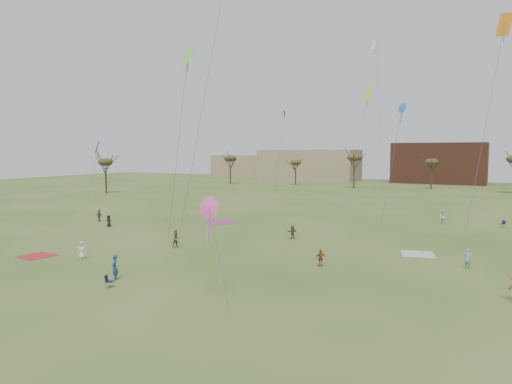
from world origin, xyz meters
The scene contains 21 objects.
ground centered at (0.00, 0.00, 0.00)m, with size 260.00×260.00×0.00m, color #32571B.
flyer_near_left centered at (-11.34, 0.43, 0.75)m, with size 0.74×0.48×1.51m, color white.
flyer_near_right centered at (-3.73, -3.20, 0.95)m, with size 0.69×0.46×1.90m, color #1F4D90.
spectator_fore_a centered at (8.36, 7.67, 0.73)m, with size 0.85×0.35×1.45m, color #9C411A.
spectator_fore_b centered at (-6.83, 8.06, 0.88)m, with size 0.85×0.66×1.75m, color #7A604D.
spectator_fore_c centered at (1.41, 17.79, 0.73)m, with size 1.35×0.43×1.46m, color brown.
flyer_mid_a centered at (-22.28, 14.17, 0.73)m, with size 0.72×0.47×1.47m, color black.
flyer_mid_c centered at (19.08, 12.74, 0.82)m, with size 0.60×0.39×1.64m, color #7CB1CE.
spectator_mid_d centered at (-26.54, 16.57, 0.83)m, with size 0.98×0.41×1.67m, color #823683.
spectator_mid_e centered at (14.80, 36.19, 0.92)m, with size 0.89×0.69×1.83m, color white.
flyer_far_a centered at (-20.93, 36.60, 0.92)m, with size 1.71×0.55×1.85m, color #297D4B.
blanket_red centered at (-15.68, -0.90, 0.00)m, with size 2.68×2.68×0.03m, color #AF232B.
blanket_cream centered at (14.70, 16.26, 0.00)m, with size 2.88×2.88×0.03m, color beige.
blanket_plum centered at (-11.63, 23.75, 0.00)m, with size 3.59×3.59×0.03m, color #A4328B.
camp_chair_center centered at (-2.66, -4.76, 0.26)m, with size 0.71×0.69×0.87m.
camp_chair_right centered at (21.66, 36.94, 0.26)m, with size 0.74×0.74×0.87m.
kites_aloft centered at (-2.12, 27.12, 22.34)m, with size 57.62×66.86×27.86m.
tree_line centered at (-2.85, 79.12, 7.09)m, with size 117.44×49.32×8.91m.
building_tan centered at (-35.00, 115.00, 5.00)m, with size 32.00×14.00×10.00m, color #937F60.
building_brick centered at (5.00, 120.00, 6.00)m, with size 26.00×16.00×12.00m, color brown.
building_tan_west centered at (-65.00, 122.00, 4.00)m, with size 20.00×12.00×8.00m, color #937F60.
Camera 1 is at (21.09, -27.48, 9.49)m, focal length 32.09 mm.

